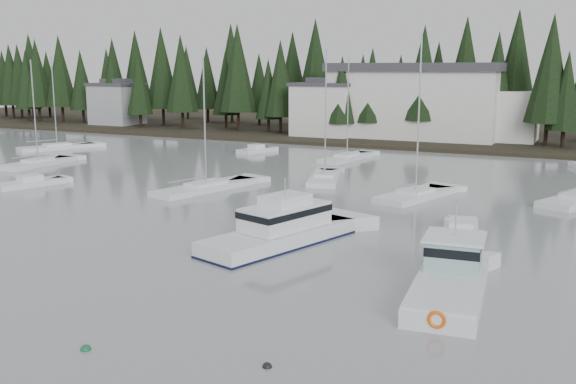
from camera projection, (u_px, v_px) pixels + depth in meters
name	position (u px, v px, depth m)	size (l,w,h in m)	color
far_shore_land	(466.00, 133.00, 106.71)	(240.00, 54.00, 1.00)	black
conifer_treeline	(453.00, 140.00, 96.98)	(200.00, 22.00, 20.00)	black
house_west	(325.00, 108.00, 97.55)	(9.54, 7.42, 8.75)	silver
house_far_west	(117.00, 103.00, 117.22)	(8.48, 7.42, 8.25)	#999EA0
harbor_inn	(429.00, 102.00, 93.90)	(29.50, 11.50, 10.90)	silver
cabin_cruiser_center	(281.00, 233.00, 39.63)	(6.54, 11.55, 4.74)	silver
lobster_boat_teal	(450.00, 283.00, 30.77)	(4.01, 9.27, 5.01)	silver
sailboat_0	(57.00, 149.00, 85.93)	(6.87, 10.12, 12.77)	silver
sailboat_1	(38.00, 165.00, 71.68)	(3.30, 9.41, 12.15)	silver
sailboat_2	(206.00, 189.00, 57.24)	(5.34, 11.24, 12.22)	silver
sailboat_4	(416.00, 197.00, 53.81)	(5.39, 9.12, 14.11)	silver
sailboat_5	(347.00, 159.00, 75.94)	(3.97, 9.91, 12.56)	silver
sailboat_7	(325.00, 180.00, 62.14)	(5.19, 9.14, 13.08)	silver
runabout_0	(30.00, 185.00, 59.12)	(3.97, 6.62, 1.42)	silver
runabout_1	(461.00, 234.00, 41.71)	(3.28, 6.51, 1.42)	silver
runabout_3	(256.00, 151.00, 82.58)	(3.60, 5.57, 1.42)	silver
mooring_buoy_green	(86.00, 350.00, 24.84)	(0.42, 0.42, 0.42)	#145933
mooring_buoy_dark	(267.00, 367.00, 23.42)	(0.36, 0.36, 0.36)	black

